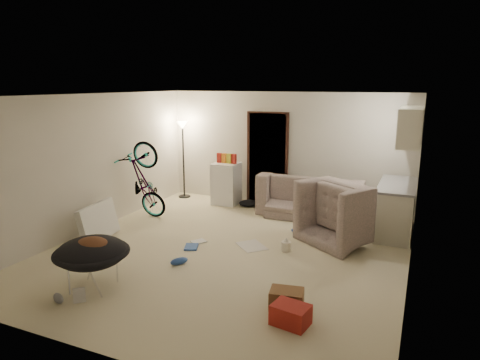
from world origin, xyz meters
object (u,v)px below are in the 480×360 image
at_px(drink_case_a, 287,299).
at_px(juicer, 286,245).
at_px(bicycle, 145,197).
at_px(floor_lamp, 183,143).
at_px(saucer_chair, 92,259).
at_px(drink_case_b, 291,315).
at_px(armchair, 349,218).
at_px(tv_box, 98,222).
at_px(sofa, 311,200).
at_px(kitchen_counter, 396,210).
at_px(mini_fridge, 226,183).

relative_size(drink_case_a, juicer, 1.74).
bearing_deg(bicycle, drink_case_a, -122.81).
bearing_deg(floor_lamp, saucer_chair, -73.91).
bearing_deg(drink_case_b, saucer_chair, -166.16).
bearing_deg(drink_case_a, armchair, 73.70).
bearing_deg(saucer_chair, juicer, 49.11).
bearing_deg(tv_box, floor_lamp, 83.69).
bearing_deg(floor_lamp, armchair, -18.21).
relative_size(floor_lamp, sofa, 0.84).
height_order(sofa, bicycle, bicycle).
bearing_deg(bicycle, drink_case_b, -125.33).
relative_size(bicycle, juicer, 7.00).
relative_size(tv_box, drink_case_b, 2.37).
distance_m(bicycle, saucer_chair, 3.08).
relative_size(armchair, saucer_chair, 1.22).
xyz_separation_m(saucer_chair, juicer, (1.96, 2.27, -0.32)).
bearing_deg(sofa, armchair, 128.86).
bearing_deg(drink_case_b, floor_lamp, 141.99).
relative_size(armchair, tv_box, 1.24).
relative_size(kitchen_counter, mini_fridge, 1.61).
height_order(tv_box, drink_case_b, tv_box).
relative_size(bicycle, drink_case_a, 4.02).
bearing_deg(drink_case_b, bicycle, 155.38).
distance_m(tv_box, juicer, 3.28).
height_order(armchair, tv_box, armchair).
height_order(mini_fridge, tv_box, mini_fridge).
distance_m(drink_case_b, juicer, 2.18).
xyz_separation_m(kitchen_counter, bicycle, (-4.73, -1.07, -0.02)).
distance_m(kitchen_counter, drink_case_b, 3.81).
bearing_deg(bicycle, juicer, -101.30).
bearing_deg(sofa, mini_fridge, -4.04).
height_order(sofa, juicer, sofa).
bearing_deg(kitchen_counter, mini_fridge, 171.46).
relative_size(floor_lamp, tv_box, 1.87).
height_order(kitchen_counter, bicycle, bicycle).
bearing_deg(kitchen_counter, tv_box, -152.91).
distance_m(floor_lamp, mini_fridge, 1.44).
xyz_separation_m(sofa, tv_box, (-3.05, -2.87, 0.01)).
height_order(sofa, drink_case_a, sofa).
bearing_deg(tv_box, bicycle, 81.82).
height_order(drink_case_a, juicer, juicer).
bearing_deg(armchair, floor_lamp, 15.62).
relative_size(bicycle, mini_fridge, 1.73).
xyz_separation_m(sofa, armchair, (0.97, -1.15, 0.08)).
bearing_deg(mini_fridge, juicer, -47.71).
bearing_deg(mini_fridge, armchair, -24.70).
bearing_deg(juicer, drink_case_b, -71.18).
xyz_separation_m(armchair, saucer_chair, (-2.80, -3.20, 0.03)).
xyz_separation_m(floor_lamp, drink_case_b, (3.98, -4.35, -1.19)).
relative_size(kitchen_counter, juicer, 6.51).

